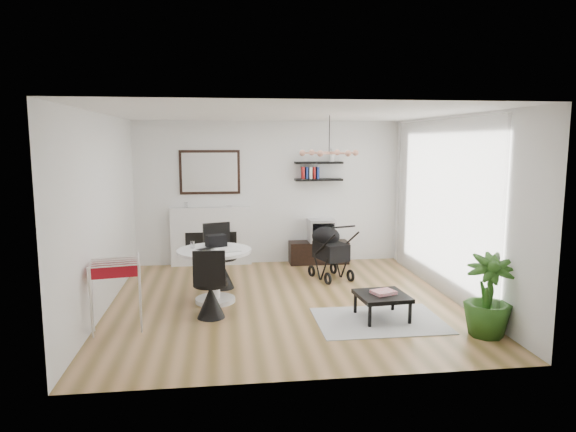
{
  "coord_description": "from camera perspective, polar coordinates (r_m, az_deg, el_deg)",
  "views": [
    {
      "loc": [
        -0.87,
        -7.18,
        2.32
      ],
      "look_at": [
        0.1,
        0.4,
        1.21
      ],
      "focal_mm": 32.0,
      "sensor_mm": 36.0,
      "label": 1
    }
  ],
  "objects": [
    {
      "name": "fireplace",
      "position": [
        9.74,
        -8.55,
        -1.45
      ],
      "size": [
        1.5,
        0.17,
        2.16
      ],
      "color": "white",
      "rests_on": "floor"
    },
    {
      "name": "stroller",
      "position": [
        8.79,
        4.61,
        -4.2
      ],
      "size": [
        0.71,
        0.89,
        0.98
      ],
      "rotation": [
        0.0,
        0.0,
        0.32
      ],
      "color": "black",
      "rests_on": "floor"
    },
    {
      "name": "drinking_glass",
      "position": [
        7.6,
        -10.56,
        -3.14
      ],
      "size": [
        0.06,
        0.06,
        0.1
      ],
      "primitive_type": "cylinder",
      "color": "white",
      "rests_on": "dining_table"
    },
    {
      "name": "newspaper",
      "position": [
        7.37,
        -6.92,
        -3.78
      ],
      "size": [
        0.44,
        0.39,
        0.01
      ],
      "primitive_type": "cube",
      "rotation": [
        0.0,
        0.0,
        0.26
      ],
      "color": "silver",
      "rests_on": "dining_table"
    },
    {
      "name": "shelf_upper",
      "position": [
        9.72,
        3.43,
        5.93
      ],
      "size": [
        0.9,
        0.25,
        0.04
      ],
      "primitive_type": "cube",
      "color": "black",
      "rests_on": "wall_back"
    },
    {
      "name": "tv_console",
      "position": [
        9.87,
        3.43,
        -4.05
      ],
      "size": [
        1.12,
        0.39,
        0.42
      ],
      "primitive_type": "cube",
      "color": "black",
      "rests_on": "floor"
    },
    {
      "name": "drying_rack",
      "position": [
        6.65,
        -18.55,
        -8.27
      ],
      "size": [
        0.69,
        0.66,
        0.9
      ],
      "rotation": [
        0.0,
        0.0,
        0.18
      ],
      "color": "white",
      "rests_on": "floor"
    },
    {
      "name": "wall_right",
      "position": [
        7.99,
        17.72,
        0.93
      ],
      "size": [
        0.0,
        5.0,
        5.0
      ],
      "primitive_type": "plane",
      "rotation": [
        1.57,
        0.0,
        -1.57
      ],
      "color": "white",
      "rests_on": "floor"
    },
    {
      "name": "wall_back",
      "position": [
        9.76,
        -2.15,
        2.6
      ],
      "size": [
        5.0,
        0.0,
        5.0
      ],
      "primitive_type": "plane",
      "rotation": [
        1.57,
        0.0,
        0.0
      ],
      "color": "white",
      "rests_on": "floor"
    },
    {
      "name": "laptop",
      "position": [
        7.41,
        -8.87,
        -3.7
      ],
      "size": [
        0.34,
        0.33,
        0.02
      ],
      "primitive_type": "imported",
      "rotation": [
        0.0,
        0.0,
        0.69
      ],
      "color": "black",
      "rests_on": "dining_table"
    },
    {
      "name": "magazines",
      "position": [
        6.92,
        10.55,
        -8.32
      ],
      "size": [
        0.35,
        0.31,
        0.04
      ],
      "primitive_type": "cube",
      "rotation": [
        0.0,
        0.0,
        0.33
      ],
      "color": "#CF3342",
      "rests_on": "coffee_table"
    },
    {
      "name": "potted_plant",
      "position": [
        6.63,
        21.34,
        -8.23
      ],
      "size": [
        0.72,
        0.72,
        1.0
      ],
      "primitive_type": "imported",
      "rotation": [
        0.0,
        0.0,
        -0.35
      ],
      "color": "#265217",
      "rests_on": "floor"
    },
    {
      "name": "coffee_table",
      "position": [
        6.92,
        10.41,
        -8.81
      ],
      "size": [
        0.68,
        0.68,
        0.33
      ],
      "rotation": [
        0.0,
        0.0,
        0.08
      ],
      "color": "black",
      "rests_on": "rug"
    },
    {
      "name": "chair_far",
      "position": [
        8.27,
        -7.45,
        -5.73
      ],
      "size": [
        0.53,
        0.55,
        1.02
      ],
      "rotation": [
        0.0,
        0.0,
        0.32
      ],
      "color": "black",
      "rests_on": "floor"
    },
    {
      "name": "shelf_lower",
      "position": [
        9.74,
        3.41,
        4.05
      ],
      "size": [
        0.9,
        0.25,
        0.04
      ],
      "primitive_type": "cube",
      "color": "black",
      "rests_on": "wall_back"
    },
    {
      "name": "floor",
      "position": [
        7.59,
        -0.37,
        -9.49
      ],
      "size": [
        5.0,
        5.0,
        0.0
      ],
      "primitive_type": "plane",
      "color": "brown",
      "rests_on": "ground"
    },
    {
      "name": "rug",
      "position": [
        6.92,
        10.09,
        -11.37
      ],
      "size": [
        1.64,
        1.18,
        0.01
      ],
      "primitive_type": "cube",
      "color": "#9F9F9F",
      "rests_on": "floor"
    },
    {
      "name": "dining_table",
      "position": [
        7.51,
        -8.15,
        -5.68
      ],
      "size": [
        1.07,
        1.07,
        0.78
      ],
      "color": "white",
      "rests_on": "floor"
    },
    {
      "name": "pendant_lamp",
      "position": [
        7.64,
        4.59,
        7.0
      ],
      "size": [
        0.9,
        0.9,
        0.1
      ],
      "primitive_type": null,
      "color": "tan",
      "rests_on": "ceiling"
    },
    {
      "name": "chair_near",
      "position": [
        6.91,
        -8.59,
        -8.79
      ],
      "size": [
        0.45,
        0.46,
        0.95
      ],
      "rotation": [
        0.0,
        0.0,
        3.1
      ],
      "color": "black",
      "rests_on": "floor"
    },
    {
      "name": "black_bag",
      "position": [
        7.65,
        -7.99,
        -2.73
      ],
      "size": [
        0.33,
        0.27,
        0.17
      ],
      "primitive_type": "cube",
      "rotation": [
        0.0,
        0.0,
        0.37
      ],
      "color": "black",
      "rests_on": "dining_table"
    },
    {
      "name": "crt_tv",
      "position": [
        9.79,
        3.74,
        -1.61
      ],
      "size": [
        0.49,
        0.43,
        0.43
      ],
      "color": "silver",
      "rests_on": "tv_console"
    },
    {
      "name": "wall_left",
      "position": [
        7.42,
        -19.92,
        0.29
      ],
      "size": [
        0.0,
        5.0,
        5.0
      ],
      "primitive_type": "plane",
      "rotation": [
        1.57,
        0.0,
        1.57
      ],
      "color": "white",
      "rests_on": "floor"
    },
    {
      "name": "sheer_curtain",
      "position": [
        8.13,
        16.49,
        1.1
      ],
      "size": [
        0.04,
        3.6,
        2.6
      ],
      "primitive_type": "cube",
      "color": "white",
      "rests_on": "wall_right"
    },
    {
      "name": "ceiling",
      "position": [
        7.24,
        -0.39,
        11.31
      ],
      "size": [
        5.0,
        5.0,
        0.0
      ],
      "primitive_type": "plane",
      "color": "white",
      "rests_on": "wall_back"
    }
  ]
}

